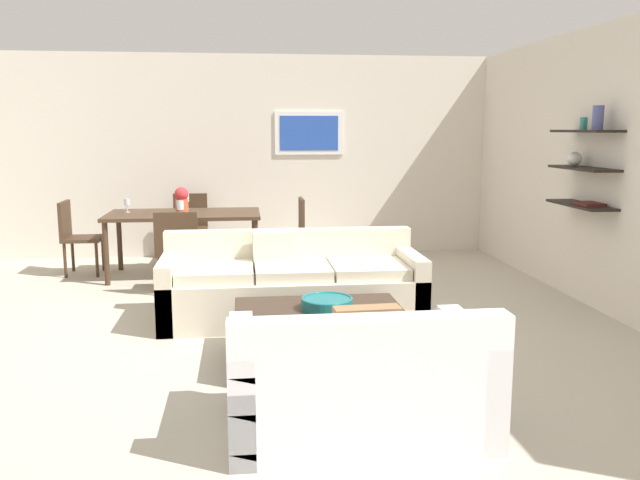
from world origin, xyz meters
name	(u,v)px	position (x,y,z in m)	size (l,w,h in m)	color
ground_plane	(288,329)	(0.00, 0.00, 0.00)	(18.00, 18.00, 0.00)	#BCB29E
back_wall_unit	(291,156)	(0.30, 3.53, 1.35)	(8.40, 0.09, 2.70)	silver
right_wall_shelf_unit	(592,167)	(3.03, 0.60, 1.35)	(0.34, 8.20, 2.70)	silver
sofa_beige	(292,287)	(0.06, 0.34, 0.29)	(2.33, 0.90, 0.78)	beige
loveseat_white	(359,383)	(0.27, -1.99, 0.29)	(1.47, 0.90, 0.78)	white
coffee_table	(320,336)	(0.19, -0.80, 0.19)	(1.27, 0.99, 0.38)	#38281E
decorative_bowl	(327,303)	(0.25, -0.73, 0.43)	(0.39, 0.39, 0.09)	#19666B
dining_table	(184,219)	(-1.06, 2.28, 0.68)	(1.77, 0.94, 0.75)	#422D1E
dining_chair_right_far	(292,229)	(0.23, 2.49, 0.50)	(0.44, 0.44, 0.88)	#422D1E
dining_chair_head	(190,223)	(-1.06, 3.16, 0.50)	(0.44, 0.44, 0.88)	#422D1E
dining_chair_foot	(177,246)	(-1.06, 1.41, 0.50)	(0.44, 0.44, 0.88)	#422D1E
dining_chair_left_far	(76,233)	(-2.35, 2.49, 0.50)	(0.44, 0.44, 0.88)	#422D1E
wine_glass_head	(186,198)	(-1.06, 2.69, 0.88)	(0.07, 0.07, 0.18)	silver
wine_glass_foot	(180,206)	(-1.06, 1.87, 0.88)	(0.08, 0.08, 0.19)	silver
wine_glass_left_far	(127,203)	(-1.72, 2.40, 0.86)	(0.07, 0.07, 0.16)	silver
centerpiece_vase	(182,200)	(-1.07, 2.23, 0.91)	(0.16, 0.16, 0.31)	#D85933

